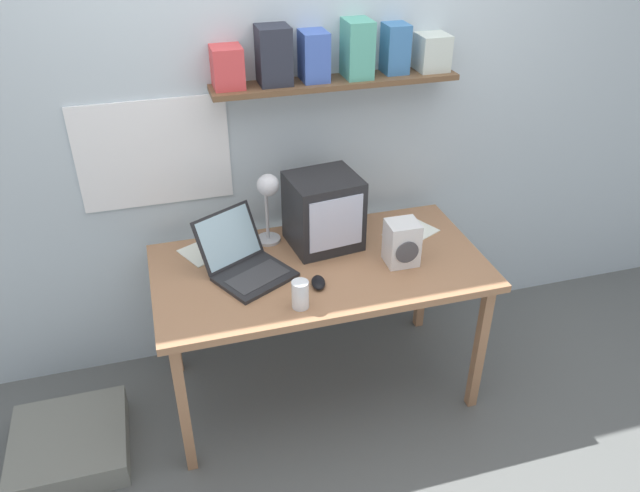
# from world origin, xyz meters

# --- Properties ---
(ground_plane) EXTENTS (12.00, 12.00, 0.00)m
(ground_plane) POSITION_xyz_m (0.00, 0.00, 0.00)
(ground_plane) COLOR #5B5D5C
(back_wall) EXTENTS (5.60, 0.24, 2.60)m
(back_wall) POSITION_xyz_m (0.00, 0.50, 1.31)
(back_wall) COLOR silver
(back_wall) RESTS_ON ground_plane
(corner_desk) EXTENTS (1.51, 0.78, 0.76)m
(corner_desk) POSITION_xyz_m (0.00, 0.00, 0.69)
(corner_desk) COLOR #A3724E
(corner_desk) RESTS_ON ground_plane
(crt_monitor) EXTENTS (0.35, 0.32, 0.35)m
(crt_monitor) POSITION_xyz_m (0.07, 0.18, 0.93)
(crt_monitor) COLOR #232326
(crt_monitor) RESTS_ON corner_desk
(laptop) EXTENTS (0.44, 0.46, 0.25)m
(laptop) POSITION_xyz_m (-0.34, 0.04, 0.82)
(laptop) COLOR #232326
(laptop) RESTS_ON corner_desk
(desk_lamp) EXTENTS (0.12, 0.17, 0.38)m
(desk_lamp) POSITION_xyz_m (-0.18, 0.22, 1.02)
(desk_lamp) COLOR silver
(desk_lamp) RESTS_ON corner_desk
(juice_glass) EXTENTS (0.07, 0.07, 0.12)m
(juice_glass) POSITION_xyz_m (-0.16, -0.28, 0.81)
(juice_glass) COLOR white
(juice_glass) RESTS_ON corner_desk
(space_heater) EXTENTS (0.14, 0.14, 0.21)m
(space_heater) POSITION_xyz_m (0.36, -0.08, 0.86)
(space_heater) COLOR white
(space_heater) RESTS_ON corner_desk
(computer_mouse) EXTENTS (0.08, 0.11, 0.03)m
(computer_mouse) POSITION_xyz_m (-0.05, -0.16, 0.77)
(computer_mouse) COLOR black
(computer_mouse) RESTS_ON corner_desk
(printed_handout) EXTENTS (0.28, 0.27, 0.00)m
(printed_handout) POSITION_xyz_m (-0.48, 0.26, 0.76)
(printed_handout) COLOR white
(printed_handout) RESTS_ON corner_desk
(loose_paper_near_monitor) EXTENTS (0.30, 0.26, 0.00)m
(loose_paper_near_monitor) POSITION_xyz_m (0.51, 0.15, 0.76)
(loose_paper_near_monitor) COLOR white
(loose_paper_near_monitor) RESTS_ON corner_desk
(floor_cushion) EXTENTS (0.51, 0.51, 0.13)m
(floor_cushion) POSITION_xyz_m (-1.22, -0.11, 0.06)
(floor_cushion) COLOR gray
(floor_cushion) RESTS_ON ground_plane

